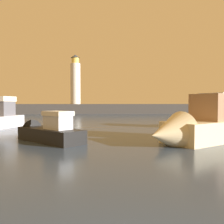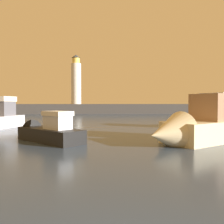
# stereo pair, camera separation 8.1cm
# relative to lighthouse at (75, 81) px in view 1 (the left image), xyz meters

# --- Properties ---
(ground_plane) EXTENTS (220.00, 220.00, 0.00)m
(ground_plane) POSITION_rel_lighthouse_xyz_m (6.70, -27.26, -7.68)
(ground_plane) COLOR #2D3D51
(breakwater) EXTENTS (74.78, 6.68, 2.24)m
(breakwater) POSITION_rel_lighthouse_xyz_m (6.70, -0.00, -6.56)
(breakwater) COLOR #423F3D
(breakwater) RESTS_ON ground_plane
(lighthouse) EXTENTS (2.28, 2.28, 11.49)m
(lighthouse) POSITION_rel_lighthouse_xyz_m (0.00, 0.00, 0.00)
(lighthouse) COLOR silver
(lighthouse) RESTS_ON breakwater
(motorboat_1) EXTENTS (5.75, 5.57, 2.36)m
(motorboat_1) POSITION_rel_lighthouse_xyz_m (2.24, -40.32, -7.09)
(motorboat_1) COLOR black
(motorboat_1) RESTS_ON ground_plane
(motorboat_3) EXTENTS (8.67, 6.69, 3.62)m
(motorboat_3) POSITION_rel_lighthouse_xyz_m (12.28, -41.58, -6.68)
(motorboat_3) COLOR beige
(motorboat_3) RESTS_ON ground_plane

